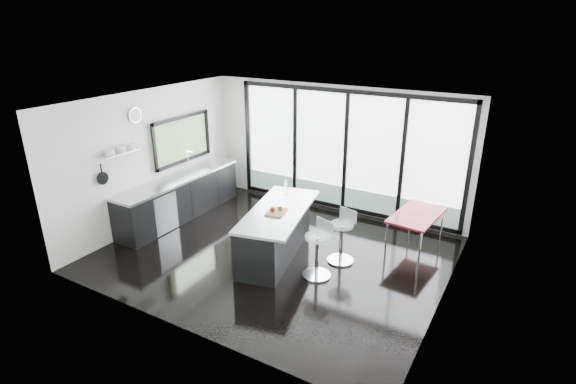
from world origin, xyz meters
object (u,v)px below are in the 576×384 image
Objects in this scene: island at (275,231)px; red_table at (415,231)px; bar_stool_far at (341,242)px; bar_stool_near at (317,256)px.

island is 2.66m from red_table.
island is 3.18× the size of bar_stool_far.
bar_stool_near is (1.00, -0.30, -0.08)m from island.
island reaches higher than red_table.
red_table is (1.15, 1.86, -0.04)m from bar_stool_near.
bar_stool_near is 1.03× the size of bar_stool_far.
red_table is at bearing 35.94° from island.
red_table is at bearing 77.43° from bar_stool_near.
bar_stool_far reaches higher than red_table.
island is at bearing -147.20° from bar_stool_far.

